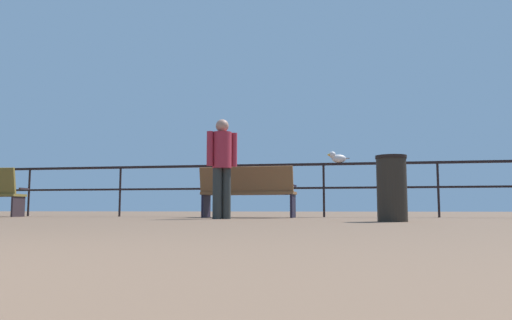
{
  "coord_description": "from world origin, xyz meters",
  "views": [
    {
      "loc": [
        1.46,
        -0.26,
        0.16
      ],
      "look_at": [
        -0.19,
        8.92,
        1.1
      ],
      "focal_mm": 34.2,
      "sensor_mm": 36.0,
      "label": 1
    }
  ],
  "objects_px": {
    "person_at_railing": "(222,161)",
    "trash_bin": "(392,188)",
    "bench_near_left": "(247,190)",
    "seagull_on_rail": "(338,158)"
  },
  "relations": [
    {
      "from": "bench_near_left",
      "to": "person_at_railing",
      "type": "height_order",
      "value": "person_at_railing"
    },
    {
      "from": "person_at_railing",
      "to": "trash_bin",
      "type": "relative_size",
      "value": 1.93
    },
    {
      "from": "person_at_railing",
      "to": "trash_bin",
      "type": "xyz_separation_m",
      "value": [
        2.51,
        -1.24,
        -0.5
      ]
    },
    {
      "from": "person_at_railing",
      "to": "trash_bin",
      "type": "bearing_deg",
      "value": -26.25
    },
    {
      "from": "bench_near_left",
      "to": "trash_bin",
      "type": "height_order",
      "value": "bench_near_left"
    },
    {
      "from": "bench_near_left",
      "to": "trash_bin",
      "type": "distance_m",
      "value": 3.39
    },
    {
      "from": "person_at_railing",
      "to": "seagull_on_rail",
      "type": "distance_m",
      "value": 2.79
    },
    {
      "from": "person_at_railing",
      "to": "seagull_on_rail",
      "type": "relative_size",
      "value": 3.55
    },
    {
      "from": "seagull_on_rail",
      "to": "person_at_railing",
      "type": "bearing_deg",
      "value": -130.69
    },
    {
      "from": "trash_bin",
      "to": "bench_near_left",
      "type": "bearing_deg",
      "value": 133.59
    }
  ]
}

